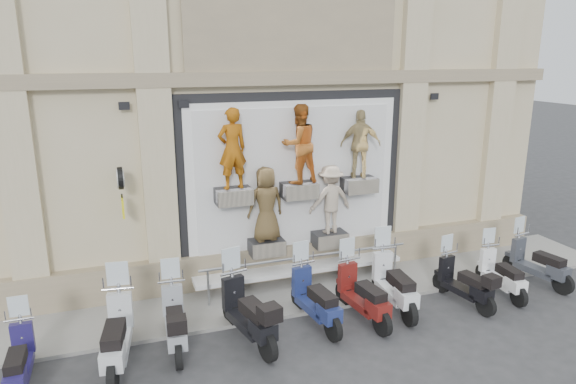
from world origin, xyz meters
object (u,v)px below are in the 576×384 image
scooter_d (247,301)px  scooter_f (363,284)px  guard_rail (307,274)px  scooter_a (18,350)px  scooter_c (174,310)px  scooter_g (395,273)px  scooter_h (465,274)px  scooter_b (116,323)px  scooter_i (502,265)px  clock_sign_bracket (121,185)px  scooter_j (539,254)px  scooter_e (315,288)px

scooter_d → scooter_f: size_ratio=1.07×
guard_rail → scooter_f: size_ratio=2.59×
guard_rail → scooter_a: (-5.75, -1.69, 0.23)m
scooter_c → scooter_d: size_ratio=0.92×
scooter_g → scooter_h: scooter_g is taller
scooter_b → scooter_f: scooter_b is taller
scooter_b → scooter_g: 5.70m
guard_rail → scooter_i: bearing=-20.1°
clock_sign_bracket → scooter_b: (-0.31, -2.06, -1.95)m
guard_rail → scooter_h: 3.47m
scooter_g → guard_rail: bearing=143.2°
scooter_g → clock_sign_bracket: bearing=166.6°
scooter_j → scooter_e: bearing=170.1°
guard_rail → scooter_g: bearing=-41.9°
scooter_b → scooter_d: scooter_b is taller
scooter_b → scooter_h: scooter_b is taller
scooter_c → scooter_g: scooter_g is taller
scooter_a → scooter_f: size_ratio=0.88×
scooter_e → scooter_j: bearing=-6.7°
clock_sign_bracket → scooter_j: size_ratio=0.55×
scooter_c → scooter_e: scooter_e is taller
guard_rail → scooter_f: 1.68m
scooter_f → scooter_j: (4.79, 0.18, -0.04)m
scooter_b → scooter_c: size_ratio=1.10×
scooter_a → scooter_b: scooter_b is taller
scooter_h → scooter_b: bearing=170.8°
scooter_e → scooter_d: bearing=-179.7°
scooter_b → scooter_h: size_ratio=1.19×
scooter_e → scooter_i: (4.55, -0.15, -0.09)m
guard_rail → scooter_b: size_ratio=2.41×
scooter_b → scooter_g: (5.69, 0.26, -0.02)m
clock_sign_bracket → scooter_f: size_ratio=0.52×
scooter_c → scooter_e: 2.81m
scooter_a → scooter_c: 2.60m
scooter_d → scooter_h: scooter_d is taller
scooter_c → scooter_f: size_ratio=0.98×
scooter_f → scooter_g: bearing=6.7°
scooter_a → scooter_f: 6.38m
scooter_f → scooter_i: size_ratio=1.12×
scooter_f → scooter_d: bearing=174.7°
scooter_e → guard_rail: bearing=67.9°
clock_sign_bracket → scooter_f: clock_sign_bracket is taller
scooter_e → scooter_i: scooter_e is taller
scooter_b → scooter_d: 2.37m
scooter_a → scooter_e: (5.38, 0.31, 0.10)m
scooter_c → scooter_i: size_ratio=1.10×
scooter_c → scooter_i: bearing=1.9°
scooter_g → scooter_a: bearing=-172.1°
guard_rail → scooter_e: scooter_e is taller
scooter_a → scooter_g: scooter_g is taller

